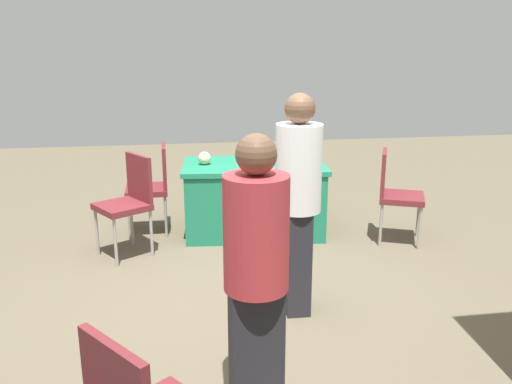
{
  "coord_description": "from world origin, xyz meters",
  "views": [
    {
      "loc": [
        0.46,
        3.84,
        2.0
      ],
      "look_at": [
        -0.15,
        -0.06,
        0.9
      ],
      "focal_mm": 37.29,
      "sensor_mm": 36.0,
      "label": 1
    }
  ],
  "objects": [
    {
      "name": "chair_aisle",
      "position": [
        -1.77,
        -1.15,
        0.55
      ],
      "size": [
        0.58,
        0.58,
        0.96
      ],
      "rotation": [
        0.0,
        0.0,
        1.17
      ],
      "color": "#9E9993",
      "rests_on": "ground"
    },
    {
      "name": "yarn_ball",
      "position": [
        0.15,
        -1.68,
        0.84
      ],
      "size": [
        0.14,
        0.14,
        0.14
      ],
      "primitive_type": "sphere",
      "color": "beige",
      "rests_on": "table_foreground"
    },
    {
      "name": "scissors_red",
      "position": [
        -0.9,
        -1.46,
        0.77
      ],
      "size": [
        0.15,
        0.15,
        0.01
      ],
      "primitive_type": "cube",
      "rotation": [
        0.0,
        0.0,
        0.77
      ],
      "color": "red",
      "rests_on": "table_foreground"
    },
    {
      "name": "ground_plane",
      "position": [
        0.0,
        0.0,
        0.0
      ],
      "size": [
        14.4,
        14.4,
        0.0
      ],
      "primitive_type": "plane",
      "color": "brown"
    },
    {
      "name": "chair_tucked_right",
      "position": [
        0.92,
        -1.19,
        0.57
      ],
      "size": [
        0.61,
        0.61,
        0.98
      ],
      "rotation": [
        0.0,
        0.0,
        -0.99
      ],
      "color": "#9E9993",
      "rests_on": "ground"
    },
    {
      "name": "chair_by_pillar",
      "position": [
        0.7,
        -1.79,
        0.56
      ],
      "size": [
        0.45,
        0.45,
        0.97
      ],
      "rotation": [
        0.0,
        0.0,
        4.73
      ],
      "color": "#9E9993",
      "rests_on": "ground"
    },
    {
      "name": "laptop_silver",
      "position": [
        -0.37,
        -1.65,
        0.81
      ],
      "size": [
        0.38,
        0.37,
        0.21
      ],
      "rotation": [
        0.0,
        0.0,
        -0.27
      ],
      "color": "silver",
      "rests_on": "table_foreground"
    },
    {
      "name": "person_organiser",
      "position": [
        0.07,
        1.33,
        0.88
      ],
      "size": [
        0.36,
        0.36,
        1.59
      ],
      "rotation": [
        0.0,
        0.0,
        0.05
      ],
      "color": "#26262D",
      "rests_on": "ground"
    },
    {
      "name": "person_attendee_standing",
      "position": [
        -0.43,
        0.18,
        0.93
      ],
      "size": [
        0.35,
        0.35,
        1.67
      ],
      "rotation": [
        0.0,
        0.0,
        4.69
      ],
      "color": "#26262D",
      "rests_on": "ground"
    },
    {
      "name": "table_foreground",
      "position": [
        -0.38,
        -1.64,
        0.39
      ],
      "size": [
        1.58,
        1.01,
        0.77
      ],
      "rotation": [
        0.0,
        0.0,
        -0.09
      ],
      "color": "#1E7A56",
      "rests_on": "ground"
    }
  ]
}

